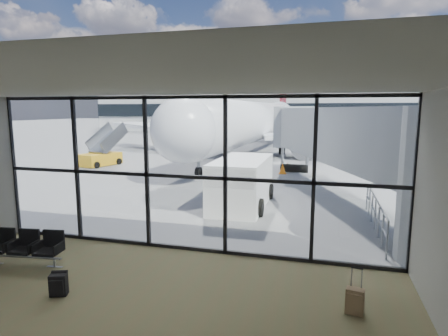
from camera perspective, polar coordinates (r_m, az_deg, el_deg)
The scene contains 21 objects.
ground at distance 50.20m, azimuth 10.85°, elevation 4.03°, with size 220.00×220.00×0.00m, color slate.
lounge_shell at distance 6.55m, azimuth -21.43°, elevation -4.49°, with size 12.02×8.01×4.51m.
glass_curtain_wall at distance 10.77m, azimuth -5.97°, elevation -1.05°, with size 12.10×0.12×4.50m.
jet_bridge at distance 17.05m, azimuth 18.77°, elevation 3.90°, with size 8.00×16.50×4.33m.
apron_railing at distance 13.91m, azimuth 22.08°, elevation -5.84°, with size 0.06×5.46×1.11m.
far_terminal at distance 72.00m, azimuth 11.88°, elevation 8.77°, with size 80.00×12.20×11.00m.
tree_0 at distance 95.36m, azimuth -15.73°, elevation 8.86°, with size 4.95×4.95×7.12m.
tree_1 at distance 92.43m, azimuth -12.51°, elevation 9.38°, with size 5.61×5.61×8.07m.
tree_2 at distance 89.82m, azimuth -9.09°, elevation 9.89°, with size 6.27×6.27×9.03m.
tree_3 at distance 87.51m, azimuth -5.44°, elevation 9.18°, with size 4.95×4.95×7.12m.
tree_4 at distance 85.59m, azimuth -1.63°, elevation 9.64°, with size 5.61×5.61×8.07m.
tree_5 at distance 84.05m, azimuth 2.35°, elevation 10.07°, with size 6.27×6.27×9.03m.
seating_row at distance 11.48m, azimuth -27.91°, elevation -10.38°, with size 2.08×0.83×0.93m.
backpack at distance 9.42m, azimuth -23.93°, elevation -15.94°, with size 0.42×0.42×0.54m.
suitcase at distance 8.40m, azimuth 19.30°, elevation -18.59°, with size 0.38×0.31×0.96m.
airliner at distance 35.97m, azimuth 4.71°, elevation 6.98°, with size 32.21×37.32×9.61m.
service_van at distance 15.95m, azimuth 2.66°, elevation -2.17°, with size 2.34×4.70×2.03m.
belt_loader at distance 36.99m, azimuth -7.29°, elevation 3.43°, with size 1.99×4.27×1.90m.
mobile_stairs at distance 29.24m, azimuth -18.32°, elevation 1.56°, with size 2.51×3.87×2.52m.
traffic_cone_b at distance 24.47m, azimuth 8.91°, elevation -0.13°, with size 0.47×0.47×0.66m.
traffic_cone_c at distance 25.74m, azimuth 9.63°, elevation 0.23°, with size 0.42×0.42×0.60m.
Camera 1 is at (3.86, -9.89, 4.09)m, focal length 30.00 mm.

